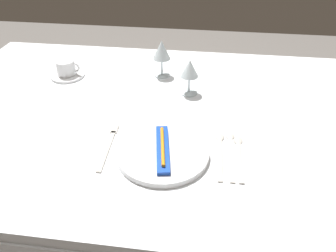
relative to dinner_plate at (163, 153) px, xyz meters
name	(u,v)px	position (x,y,z in m)	size (l,w,h in m)	color
ground_plane	(168,239)	(-0.02, 0.23, -0.75)	(6.00, 6.00, 0.00)	slate
dining_table	(168,130)	(-0.02, 0.23, -0.09)	(1.80, 1.11, 0.74)	white
dinner_plate	(163,153)	(0.00, 0.00, 0.00)	(0.27, 0.27, 0.02)	white
toothbrush_package	(163,148)	(0.00, 0.00, 0.02)	(0.07, 0.21, 0.02)	blue
fork_outer	(109,145)	(-0.17, 0.02, -0.01)	(0.03, 0.22, 0.00)	beige
spoon_soup	(220,149)	(0.17, 0.04, -0.01)	(0.03, 0.22, 0.01)	beige
spoon_dessert	(231,149)	(0.20, 0.05, -0.01)	(0.03, 0.23, 0.01)	beige
spoon_tea	(239,152)	(0.22, 0.04, -0.01)	(0.03, 0.21, 0.01)	beige
saucer_left	(68,75)	(-0.47, 0.45, 0.00)	(0.14, 0.14, 0.01)	white
coffee_cup_left	(66,68)	(-0.47, 0.45, 0.03)	(0.10, 0.08, 0.06)	white
wine_glass_centre	(190,71)	(0.05, 0.37, 0.09)	(0.07, 0.07, 0.14)	silver
wine_glass_left	(162,52)	(-0.08, 0.51, 0.10)	(0.07, 0.07, 0.15)	silver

